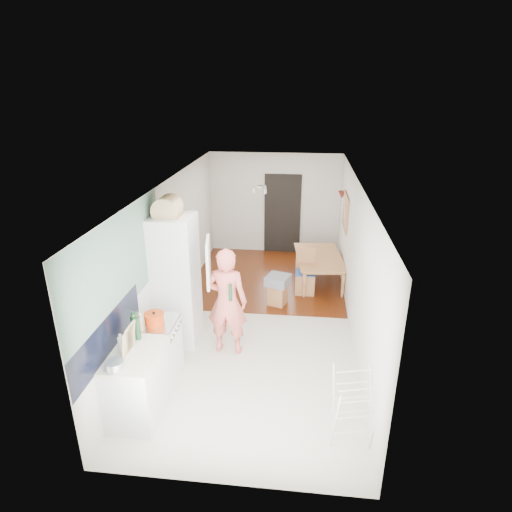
% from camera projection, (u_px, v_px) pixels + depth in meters
% --- Properties ---
extents(room_shell, '(3.20, 7.00, 2.50)m').
position_uv_depth(room_shell, '(260.00, 256.00, 7.34)').
color(room_shell, beige).
rests_on(room_shell, ground).
extents(floor, '(3.20, 7.00, 0.01)m').
position_uv_depth(floor, '(260.00, 319.00, 7.80)').
color(floor, beige).
rests_on(floor, ground).
extents(wood_floor_overlay, '(3.20, 3.30, 0.01)m').
position_uv_depth(wood_floor_overlay, '(268.00, 277.00, 9.51)').
color(wood_floor_overlay, '#511D09').
rests_on(wood_floor_overlay, room_shell).
extents(sage_wall_panel, '(0.02, 3.00, 1.30)m').
position_uv_depth(sage_wall_panel, '(120.00, 265.00, 5.44)').
color(sage_wall_panel, gray).
rests_on(sage_wall_panel, room_shell).
extents(tile_splashback, '(0.02, 1.90, 0.50)m').
position_uv_depth(tile_splashback, '(109.00, 335.00, 5.19)').
color(tile_splashback, black).
rests_on(tile_splashback, room_shell).
extents(doorway_recess, '(0.90, 0.04, 2.00)m').
position_uv_depth(doorway_recess, '(282.00, 214.00, 10.62)').
color(doorway_recess, black).
rests_on(doorway_recess, room_shell).
extents(base_cabinet, '(0.60, 0.90, 0.86)m').
position_uv_depth(base_cabinet, '(138.00, 385.00, 5.42)').
color(base_cabinet, silver).
rests_on(base_cabinet, room_shell).
extents(worktop, '(0.62, 0.92, 0.06)m').
position_uv_depth(worktop, '(134.00, 355.00, 5.25)').
color(worktop, white).
rests_on(worktop, room_shell).
extents(range_cooker, '(0.60, 0.60, 0.88)m').
position_uv_depth(range_cooker, '(157.00, 351.00, 6.11)').
color(range_cooker, silver).
rests_on(range_cooker, room_shell).
extents(cooker_top, '(0.60, 0.60, 0.04)m').
position_uv_depth(cooker_top, '(154.00, 323.00, 5.94)').
color(cooker_top, silver).
rests_on(cooker_top, room_shell).
extents(fridge_housing, '(0.66, 0.66, 2.15)m').
position_uv_depth(fridge_housing, '(176.00, 281.00, 6.82)').
color(fridge_housing, silver).
rests_on(fridge_housing, room_shell).
extents(fridge_door, '(0.14, 0.56, 0.70)m').
position_uv_depth(fridge_door, '(208.00, 262.00, 6.30)').
color(fridge_door, silver).
rests_on(fridge_door, room_shell).
extents(fridge_interior, '(0.02, 0.52, 0.66)m').
position_uv_depth(fridge_interior, '(193.00, 254.00, 6.61)').
color(fridge_interior, white).
rests_on(fridge_interior, room_shell).
extents(pinboard, '(0.03, 0.90, 0.70)m').
position_uv_depth(pinboard, '(346.00, 212.00, 8.82)').
color(pinboard, tan).
rests_on(pinboard, room_shell).
extents(pinboard_frame, '(0.00, 0.94, 0.74)m').
position_uv_depth(pinboard_frame, '(345.00, 212.00, 8.82)').
color(pinboard_frame, '#A97A3F').
rests_on(pinboard_frame, room_shell).
extents(wall_sconce, '(0.18, 0.18, 0.16)m').
position_uv_depth(wall_sconce, '(342.00, 195.00, 9.35)').
color(wall_sconce, maroon).
rests_on(wall_sconce, room_shell).
extents(person, '(0.78, 0.53, 2.07)m').
position_uv_depth(person, '(227.00, 293.00, 6.52)').
color(person, '#E0645A').
rests_on(person, floor).
extents(dining_table, '(0.95, 1.51, 0.50)m').
position_uv_depth(dining_table, '(320.00, 271.00, 9.23)').
color(dining_table, '#A97A3F').
rests_on(dining_table, floor).
extents(dining_chair, '(0.40, 0.40, 0.93)m').
position_uv_depth(dining_chair, '(305.00, 272.00, 8.65)').
color(dining_chair, '#A97A3F').
rests_on(dining_chair, floor).
extents(stool, '(0.40, 0.40, 0.41)m').
position_uv_depth(stool, '(278.00, 295.00, 8.28)').
color(stool, '#A97A3F').
rests_on(stool, floor).
extents(grey_drape, '(0.52, 0.52, 0.19)m').
position_uv_depth(grey_drape, '(278.00, 280.00, 8.18)').
color(grey_drape, slate).
rests_on(grey_drape, stool).
extents(drying_rack, '(0.55, 0.51, 0.90)m').
position_uv_depth(drying_rack, '(354.00, 410.00, 4.98)').
color(drying_rack, silver).
rests_on(drying_rack, floor).
extents(bread_bin, '(0.48, 0.46, 0.22)m').
position_uv_depth(bread_bin, '(167.00, 209.00, 6.37)').
color(bread_bin, tan).
rests_on(bread_bin, fridge_housing).
extents(red_casserole, '(0.31, 0.31, 0.16)m').
position_uv_depth(red_casserole, '(154.00, 319.00, 5.85)').
color(red_casserole, red).
rests_on(red_casserole, cooker_top).
extents(steel_pan, '(0.26, 0.26, 0.11)m').
position_uv_depth(steel_pan, '(115.00, 365.00, 4.92)').
color(steel_pan, silver).
rests_on(steel_pan, worktop).
extents(held_bottle, '(0.06, 0.06, 0.26)m').
position_uv_depth(held_bottle, '(230.00, 293.00, 6.29)').
color(held_bottle, '#173F21').
rests_on(held_bottle, person).
extents(bottle_a, '(0.07, 0.07, 0.32)m').
position_uv_depth(bottle_a, '(137.00, 328.00, 5.47)').
color(bottle_a, '#173F21').
rests_on(bottle_a, worktop).
extents(bottle_b, '(0.08, 0.08, 0.28)m').
position_uv_depth(bottle_b, '(133.00, 325.00, 5.58)').
color(bottle_b, '#173F21').
rests_on(bottle_b, worktop).
extents(bottle_c, '(0.08, 0.08, 0.19)m').
position_uv_depth(bottle_c, '(121.00, 345.00, 5.24)').
color(bottle_c, silver).
rests_on(bottle_c, worktop).
extents(pepper_mill_front, '(0.08, 0.08, 0.23)m').
position_uv_depth(pepper_mill_front, '(136.00, 327.00, 5.59)').
color(pepper_mill_front, tan).
rests_on(pepper_mill_front, worktop).
extents(pepper_mill_back, '(0.07, 0.07, 0.21)m').
position_uv_depth(pepper_mill_back, '(141.00, 323.00, 5.70)').
color(pepper_mill_back, tan).
rests_on(pepper_mill_back, worktop).
extents(chopping_boards, '(0.07, 0.27, 0.37)m').
position_uv_depth(chopping_boards, '(128.00, 340.00, 5.18)').
color(chopping_boards, tan).
rests_on(chopping_boards, worktop).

